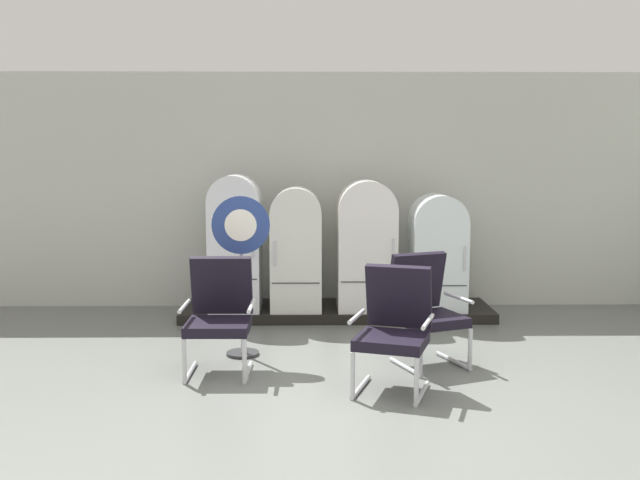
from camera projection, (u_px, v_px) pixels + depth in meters
The scene contains 11 objects.
ground at pixel (351, 408), 5.60m from camera, with size 12.00×10.00×0.05m, color slate.
back_wall at pixel (335, 190), 9.04m from camera, with size 11.76×0.12×2.95m.
display_plinth at pixel (337, 311), 8.59m from camera, with size 3.69×0.95×0.12m, color black.
refrigerator_0 at pixel (235, 238), 8.34m from camera, with size 0.59×0.66×1.59m.
refrigerator_1 at pixel (296, 245), 8.35m from camera, with size 0.59×0.64×1.44m.
refrigerator_2 at pixel (366, 241), 8.36m from camera, with size 0.68×0.64×1.53m.
refrigerator_3 at pixel (437, 249), 8.38m from camera, with size 0.63×0.63×1.36m.
armchair_left at pixel (220, 311), 6.40m from camera, with size 0.63×0.66×1.03m.
armchair_right at pixel (425, 305), 6.64m from camera, with size 0.77×0.81×1.03m.
armchair_center at pixel (394, 324), 5.92m from camera, with size 0.75×0.79×1.03m.
sign_stand at pixel (241, 270), 6.84m from camera, with size 0.56×0.32×1.56m.
Camera 1 is at (-0.32, -5.39, 2.00)m, focal length 39.98 mm.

